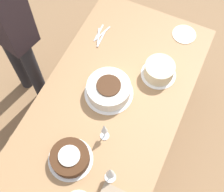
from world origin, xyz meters
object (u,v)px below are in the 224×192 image
object	(u,v)px
cake_center_white	(109,89)
wine_glass_near	(104,129)
cake_back_decorated	(159,70)
cake_front_chocolate	(70,158)
person_cutting	(1,15)
wine_glass_far	(110,172)

from	to	relation	value
cake_center_white	wine_glass_near	distance (m)	0.32
cake_back_decorated	wine_glass_near	world-z (taller)	wine_glass_near
cake_back_decorated	cake_front_chocolate	bearing A→B (deg)	-18.65
person_cutting	cake_center_white	bearing A→B (deg)	7.31
cake_front_chocolate	cake_back_decorated	bearing A→B (deg)	161.35
cake_front_chocolate	person_cutting	world-z (taller)	person_cutting
cake_back_decorated	wine_glass_far	bearing A→B (deg)	-0.12
cake_back_decorated	wine_glass_far	xyz separation A→B (m)	(0.80, -0.00, 0.08)
cake_center_white	cake_front_chocolate	size ratio (longest dim) A/B	1.20
cake_front_chocolate	person_cutting	size ratio (longest dim) A/B	0.16
cake_center_white	cake_front_chocolate	distance (m)	0.52
wine_glass_far	person_cutting	world-z (taller)	person_cutting
cake_front_chocolate	person_cutting	xyz separation A→B (m)	(-0.61, -0.82, 0.25)
cake_back_decorated	wine_glass_far	world-z (taller)	wine_glass_far
wine_glass_near	cake_back_decorated	bearing A→B (deg)	165.75
cake_front_chocolate	cake_back_decorated	xyz separation A→B (m)	(-0.80, 0.27, 0.02)
cake_front_chocolate	wine_glass_far	world-z (taller)	wine_glass_far
person_cutting	cake_front_chocolate	bearing A→B (deg)	-23.23
cake_center_white	wine_glass_far	size ratio (longest dim) A/B	1.68
cake_center_white	cake_front_chocolate	xyz separation A→B (m)	(0.52, -0.02, -0.01)
cake_back_decorated	wine_glass_near	size ratio (longest dim) A/B	1.29
cake_front_chocolate	wine_glass_far	xyz separation A→B (m)	(-0.00, 0.27, 0.09)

